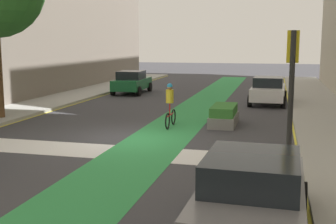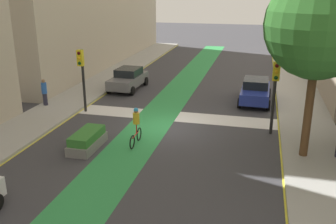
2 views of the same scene
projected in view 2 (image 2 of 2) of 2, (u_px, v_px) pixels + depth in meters
ground_plane at (167, 128)px, 20.77m from camera, size 120.00×120.00×0.00m
bike_lane_paint at (149, 126)px, 21.01m from camera, size 2.40×60.00×0.01m
crosswalk_band at (175, 116)px, 22.61m from camera, size 12.00×1.80×0.01m
sidewalk_left at (311, 139)px, 19.04m from camera, size 3.00×60.00×0.15m
curb_stripe_left at (280, 138)px, 19.40m from camera, size 0.16×60.00×0.01m
sidewalk_right at (45, 116)px, 22.45m from camera, size 3.00×60.00×0.15m
curb_stripe_right at (68, 119)px, 22.13m from camera, size 0.16×60.00×0.01m
traffic_signal_near_right at (82, 69)px, 22.53m from camera, size 0.35×0.52×3.87m
traffic_signal_near_left at (275, 84)px, 19.01m from camera, size 0.35×0.52×3.88m
car_blue_left_near at (255, 91)px, 25.09m from camera, size 2.08×4.23×1.57m
car_grey_right_near at (128, 79)px, 28.32m from camera, size 2.14×4.26×1.57m
cyclist_in_lane at (136, 125)px, 18.39m from camera, size 0.32×1.73×1.86m
pedestrian_sidewalk_right_a at (44, 92)px, 23.97m from camera, size 0.34×0.34×1.70m
street_tree_near at (319, 26)px, 15.29m from camera, size 4.45×4.45×7.99m
median_planter at (87, 140)px, 18.07m from camera, size 1.08×2.46×0.85m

